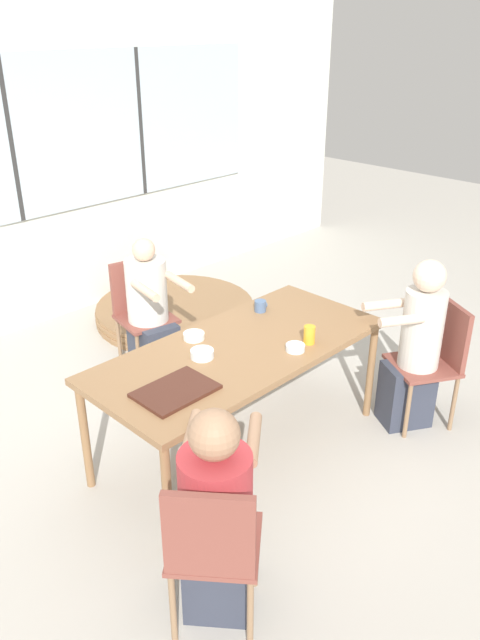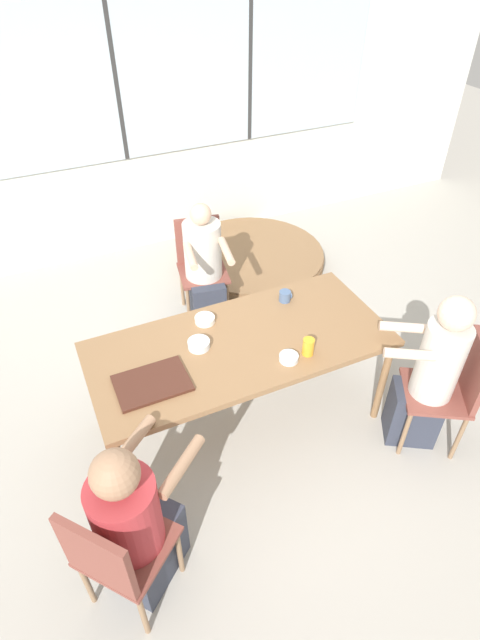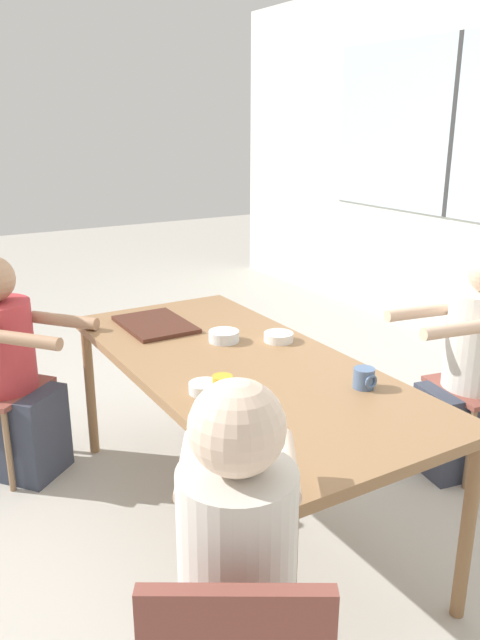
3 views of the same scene
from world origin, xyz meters
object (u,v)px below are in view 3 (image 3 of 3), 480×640
bowl_white_shallow (205,388)px  bowl_cereal (224,336)px  person_man_blue_shirt (468,379)px  coffee_mug (364,378)px  juice_glass (223,391)px  person_woman_green_shirt (9,379)px  person_man_teal_shirt (237,621)px  bowl_fruit (279,337)px

bowl_white_shallow → bowl_cereal: size_ratio=0.84×
person_man_blue_shirt → coffee_mug: 0.99m
person_man_blue_shirt → juice_glass: size_ratio=9.67×
person_woman_green_shirt → person_man_teal_shirt: size_ratio=0.93×
person_man_blue_shirt → person_man_teal_shirt: 1.97m
person_man_teal_shirt → bowl_fruit: size_ratio=9.00×
person_woman_green_shirt → juice_glass: 1.38m
person_man_blue_shirt → coffee_mug: (0.25, -0.91, 0.29)m
coffee_mug → bowl_white_shallow: 0.59m
person_man_blue_shirt → coffee_mug: bearing=115.6°
bowl_fruit → juice_glass: bearing=-49.9°
coffee_mug → bowl_cereal: (-0.71, -0.20, -0.01)m
bowl_cereal → juice_glass: bearing=-29.6°
juice_glass → bowl_white_shallow: 0.14m
person_man_blue_shirt → bowl_cereal: bearing=77.6°
person_man_teal_shirt → bowl_cereal: size_ratio=8.64×
bowl_white_shallow → bowl_fruit: (-0.33, 0.54, 0.00)m
person_woman_green_shirt → person_man_teal_shirt: person_man_teal_shirt is taller
person_man_teal_shirt → juice_glass: person_man_teal_shirt is taller
person_man_teal_shirt → bowl_fruit: 1.48m
person_man_blue_shirt → bowl_white_shallow: 1.47m
person_man_blue_shirt → juice_glass: bearing=105.0°
person_man_blue_shirt → coffee_mug: size_ratio=12.84×
person_man_teal_shirt → bowl_fruit: person_man_teal_shirt is taller
person_woman_green_shirt → juice_glass: (1.25, 0.50, 0.31)m
person_man_teal_shirt → bowl_white_shallow: bearing=98.2°
bowl_white_shallow → coffee_mug: bearing=63.6°
person_man_blue_shirt → bowl_cereal: (-0.46, -1.11, 0.28)m
coffee_mug → bowl_white_shallow: (-0.26, -0.53, -0.02)m
person_woman_green_shirt → bowl_cereal: (0.67, 0.83, 0.27)m
bowl_fruit → person_man_teal_shirt: bearing=-37.7°
person_man_teal_shirt → bowl_cereal: 1.46m
person_woman_green_shirt → person_man_blue_shirt: size_ratio=1.01×
person_man_teal_shirt → bowl_white_shallow: 0.92m
person_woman_green_shirt → bowl_cereal: size_ratio=8.02×
coffee_mug → bowl_white_shallow: size_ratio=0.74×
person_woman_green_shirt → coffee_mug: 1.74m
person_man_teal_shirt → bowl_white_shallow: (-0.83, 0.35, 0.21)m
person_man_teal_shirt → bowl_white_shallow: size_ratio=10.26×
coffee_mug → juice_glass: juice_glass is taller
person_woman_green_shirt → bowl_white_shallow: person_woman_green_shirt is taller
juice_glass → bowl_white_shallow: juice_glass is taller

